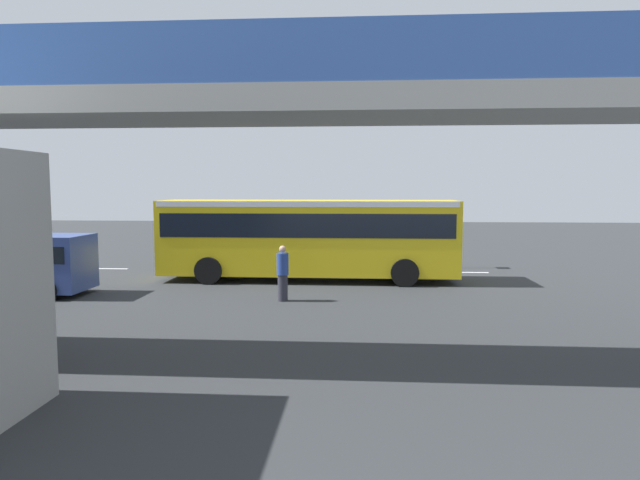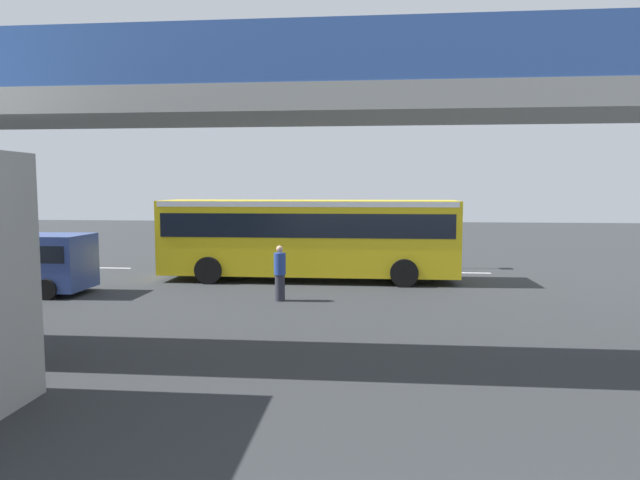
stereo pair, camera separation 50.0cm
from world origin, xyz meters
name	(u,v)px [view 2 (the right image)]	position (x,y,z in m)	size (l,w,h in m)	color
ground	(273,280)	(0.00, 0.00, 0.00)	(80.00, 80.00, 0.00)	#2D3033
city_bus	(308,233)	(-1.42, -0.04, 1.88)	(11.54, 2.85, 3.15)	yellow
parked_van	(19,259)	(8.17, 3.77, 1.18)	(4.80, 2.17, 2.05)	#33478C
pedestrian	(280,273)	(-0.98, 4.17, 0.89)	(0.38, 0.38, 1.79)	#2D2D38
traffic_sign	(453,227)	(-7.56, -3.89, 1.89)	(0.08, 0.60, 2.80)	slate
lane_dash_leftmost	(467,273)	(-8.00, -2.54, 0.00)	(2.00, 0.20, 0.01)	silver
lane_dash_left	(374,272)	(-4.00, -2.54, 0.00)	(2.00, 0.20, 0.01)	silver
lane_dash_centre	(283,270)	(0.00, -2.54, 0.00)	(2.00, 0.20, 0.01)	silver
lane_dash_right	(195,269)	(4.00, -2.54, 0.00)	(2.00, 0.20, 0.01)	silver
lane_dash_rightmost	(110,268)	(8.00, -2.54, 0.00)	(2.00, 0.20, 0.01)	silver
pedestrian_overpass	(180,124)	(0.00, 10.55, 4.91)	(31.85, 2.60, 6.58)	#9E9E99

